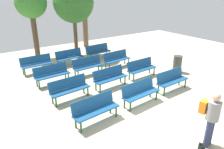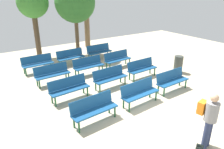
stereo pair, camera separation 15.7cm
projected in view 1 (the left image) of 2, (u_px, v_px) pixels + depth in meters
name	position (u px, v px, depth m)	size (l,w,h in m)	color
ground_plane	(171.00, 122.00, 7.06)	(24.00, 24.00, 0.00)	#BCAD8E
bench_r0_c0	(95.00, 108.00, 6.92)	(1.63, 0.60, 0.87)	navy
bench_r0_c1	(140.00, 91.00, 8.04)	(1.63, 0.58, 0.87)	navy
bench_r0_c2	(172.00, 79.00, 9.13)	(1.61, 0.53, 0.87)	navy
bench_r1_c0	(69.00, 88.00, 8.34)	(1.63, 0.59, 0.87)	navy
bench_r1_c1	(110.00, 77.00, 9.40)	(1.63, 0.59, 0.87)	navy
bench_r1_c2	(141.00, 67.00, 10.48)	(1.62, 0.54, 0.87)	navy
bench_r2_c0	(52.00, 73.00, 9.75)	(1.62, 0.54, 0.87)	navy
bench_r2_c1	(88.00, 65.00, 10.82)	(1.62, 0.54, 0.87)	navy
bench_r2_c2	(117.00, 58.00, 11.84)	(1.63, 0.59, 0.87)	navy
bench_r3_c0	(37.00, 63.00, 11.08)	(1.61, 0.53, 0.87)	navy
bench_r3_c1	(70.00, 56.00, 12.16)	(1.62, 0.57, 0.87)	navy
bench_r3_c2	(98.00, 51.00, 13.27)	(1.62, 0.54, 0.87)	navy
tree_0	(73.00, 3.00, 13.03)	(2.49, 2.49, 4.57)	brown
tree_1	(31.00, 4.00, 12.54)	(1.86, 1.86, 4.29)	#4C3A28
tree_2	(85.00, 24.00, 15.58)	(0.38, 0.38, 3.34)	brown
visitor_with_backpack	(211.00, 116.00, 5.71)	(0.40, 0.57, 1.65)	navy
trash_bin	(177.00, 64.00, 11.18)	(0.45, 0.45, 0.87)	#383D38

